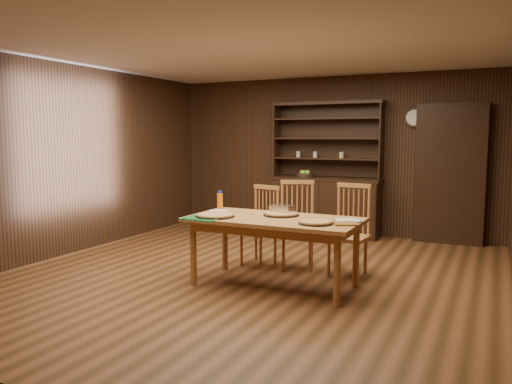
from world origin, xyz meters
The scene contains 20 objects.
floor centered at (0.00, 0.00, 0.00)m, with size 6.00×6.00×0.00m, color brown.
room_shell centered at (0.00, 0.00, 1.58)m, with size 6.00×6.00×6.00m.
china_hutch centered at (0.00, 2.75, 0.60)m, with size 1.84×0.52×2.17m.
doorway centered at (1.90, 2.90, 1.05)m, with size 1.00×0.18×2.10m, color black.
wall_clock centered at (1.35, 2.96, 1.90)m, with size 0.30×0.05×0.30m.
dining_table centered at (0.41, -0.25, 0.67)m, with size 1.83×0.92×0.75m.
chair_left centered at (-0.11, 0.55, 0.53)m, with size 0.49×0.47×1.00m.
chair_center centered at (0.34, 0.62, 0.57)m, with size 0.57×0.56×1.07m.
chair_right centered at (1.02, 0.59, 0.57)m, with size 0.47×0.45×1.07m.
pizza_left centered at (-0.19, -0.48, 0.77)m, with size 0.42×0.42×0.04m.
pizza_right centered at (0.94, -0.41, 0.77)m, with size 0.35×0.35×0.04m.
pizza_center centered at (0.42, -0.08, 0.77)m, with size 0.40×0.40×0.04m.
cooling_rack centered at (-0.26, -0.59, 0.76)m, with size 0.38×0.38×0.02m, color #0CA557, non-canonical shape.
plate_left centered at (-0.34, -0.14, 0.76)m, with size 0.24×0.24×0.02m.
plate_right centered at (1.19, -0.13, 0.76)m, with size 0.27×0.27×0.02m.
foil_dish centered at (0.38, 0.04, 0.80)m, with size 0.24×0.17×0.10m, color white.
juice_bottle centered at (-0.45, 0.08, 0.85)m, with size 0.07×0.07×0.22m.
pot_holder_a centered at (1.21, -0.31, 0.76)m, with size 0.21×0.21×0.02m, color red.
pot_holder_b centered at (1.17, -0.21, 0.76)m, with size 0.19×0.19×0.01m, color red.
fruit_bowl centered at (-0.33, 2.69, 0.98)m, with size 0.28×0.28×0.12m.
Camera 1 is at (2.54, -5.08, 1.63)m, focal length 35.00 mm.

